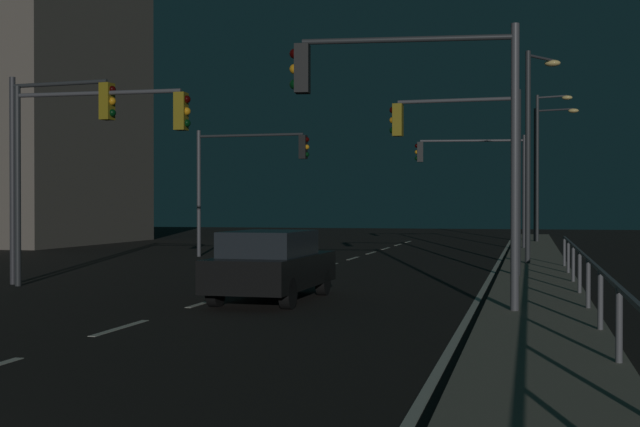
{
  "coord_description": "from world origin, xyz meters",
  "views": [
    {
      "loc": [
        6.92,
        -4.49,
        2.14
      ],
      "look_at": [
        0.68,
        20.73,
        1.89
      ],
      "focal_mm": 47.79,
      "sensor_mm": 36.0,
      "label": 1
    }
  ],
  "objects_px": {
    "traffic_light_far_left": "(247,166)",
    "traffic_light_mid_left": "(55,139)",
    "traffic_light_far_right": "(475,167)",
    "street_lamp_far_end": "(533,136)",
    "street_lamp_across_street": "(542,161)",
    "street_lamp_mid_block": "(542,154)",
    "traffic_light_mid_right": "(415,109)",
    "car": "(271,264)",
    "traffic_light_far_center": "(461,146)",
    "traffic_light_near_right": "(92,142)"
  },
  "relations": [
    {
      "from": "traffic_light_near_right",
      "to": "traffic_light_far_right",
      "type": "bearing_deg",
      "value": 67.97
    },
    {
      "from": "traffic_light_far_center",
      "to": "traffic_light_mid_right",
      "type": "height_order",
      "value": "traffic_light_mid_right"
    },
    {
      "from": "car",
      "to": "street_lamp_mid_block",
      "type": "xyz_separation_m",
      "value": [
        6.25,
        30.27,
        4.12
      ]
    },
    {
      "from": "traffic_light_mid_left",
      "to": "traffic_light_far_left",
      "type": "bearing_deg",
      "value": 85.85
    },
    {
      "from": "car",
      "to": "traffic_light_mid_left",
      "type": "xyz_separation_m",
      "value": [
        -6.63,
        2.02,
        3.08
      ]
    },
    {
      "from": "car",
      "to": "street_lamp_far_end",
      "type": "bearing_deg",
      "value": 65.16
    },
    {
      "from": "street_lamp_far_end",
      "to": "street_lamp_across_street",
      "type": "bearing_deg",
      "value": 88.2
    },
    {
      "from": "traffic_light_far_left",
      "to": "traffic_light_mid_left",
      "type": "xyz_separation_m",
      "value": [
        -0.94,
        -12.98,
        0.14
      ]
    },
    {
      "from": "traffic_light_far_right",
      "to": "traffic_light_mid_left",
      "type": "distance_m",
      "value": 22.85
    },
    {
      "from": "car",
      "to": "traffic_light_far_center",
      "type": "bearing_deg",
      "value": 61.63
    },
    {
      "from": "traffic_light_far_right",
      "to": "street_lamp_far_end",
      "type": "relative_size",
      "value": 0.73
    },
    {
      "from": "street_lamp_far_end",
      "to": "traffic_light_far_center",
      "type": "bearing_deg",
      "value": -110.22
    },
    {
      "from": "traffic_light_far_right",
      "to": "traffic_light_mid_right",
      "type": "distance_m",
      "value": 24.55
    },
    {
      "from": "traffic_light_far_left",
      "to": "street_lamp_across_street",
      "type": "distance_m",
      "value": 19.76
    },
    {
      "from": "traffic_light_far_left",
      "to": "traffic_light_mid_right",
      "type": "xyz_separation_m",
      "value": [
        9.14,
        -16.83,
        0.24
      ]
    },
    {
      "from": "traffic_light_far_right",
      "to": "traffic_light_mid_left",
      "type": "relative_size",
      "value": 0.95
    },
    {
      "from": "street_lamp_across_street",
      "to": "traffic_light_mid_right",
      "type": "bearing_deg",
      "value": -94.93
    },
    {
      "from": "traffic_light_far_left",
      "to": "street_lamp_mid_block",
      "type": "height_order",
      "value": "street_lamp_mid_block"
    },
    {
      "from": "car",
      "to": "street_lamp_across_street",
      "type": "xyz_separation_m",
      "value": [
        6.26,
        30.72,
        3.8
      ]
    },
    {
      "from": "car",
      "to": "street_lamp_far_end",
      "type": "relative_size",
      "value": 0.61
    },
    {
      "from": "traffic_light_mid_left",
      "to": "street_lamp_far_end",
      "type": "bearing_deg",
      "value": 39.79
    },
    {
      "from": "car",
      "to": "traffic_light_far_right",
      "type": "height_order",
      "value": "traffic_light_far_right"
    },
    {
      "from": "traffic_light_mid_left",
      "to": "street_lamp_across_street",
      "type": "distance_m",
      "value": 31.46
    },
    {
      "from": "traffic_light_far_center",
      "to": "traffic_light_mid_left",
      "type": "xyz_separation_m",
      "value": [
        -10.28,
        -4.74,
        0.03
      ]
    },
    {
      "from": "street_lamp_mid_block",
      "to": "car",
      "type": "bearing_deg",
      "value": -101.67
    },
    {
      "from": "traffic_light_near_right",
      "to": "street_lamp_mid_block",
      "type": "xyz_separation_m",
      "value": [
        11.64,
        28.47,
        1.16
      ]
    },
    {
      "from": "street_lamp_far_end",
      "to": "street_lamp_across_street",
      "type": "distance_m",
      "value": 18.45
    },
    {
      "from": "car",
      "to": "traffic_light_mid_right",
      "type": "distance_m",
      "value": 5.04
    },
    {
      "from": "traffic_light_mid_right",
      "to": "street_lamp_across_street",
      "type": "bearing_deg",
      "value": 85.07
    },
    {
      "from": "traffic_light_near_right",
      "to": "traffic_light_mid_right",
      "type": "distance_m",
      "value": 9.56
    },
    {
      "from": "traffic_light_near_right",
      "to": "street_lamp_mid_block",
      "type": "bearing_deg",
      "value": 67.76
    },
    {
      "from": "street_lamp_far_end",
      "to": "traffic_light_far_left",
      "type": "bearing_deg",
      "value": 166.53
    },
    {
      "from": "traffic_light_far_right",
      "to": "traffic_light_near_right",
      "type": "xyz_separation_m",
      "value": [
        -8.47,
        -20.92,
        -0.17
      ]
    },
    {
      "from": "car",
      "to": "traffic_light_near_right",
      "type": "xyz_separation_m",
      "value": [
        -5.4,
        1.79,
        2.96
      ]
    },
    {
      "from": "street_lamp_mid_block",
      "to": "street_lamp_across_street",
      "type": "height_order",
      "value": "street_lamp_mid_block"
    },
    {
      "from": "traffic_light_far_left",
      "to": "street_lamp_across_street",
      "type": "height_order",
      "value": "street_lamp_across_street"
    },
    {
      "from": "street_lamp_mid_block",
      "to": "street_lamp_far_end",
      "type": "distance_m",
      "value": 18.0
    },
    {
      "from": "traffic_light_near_right",
      "to": "traffic_light_mid_left",
      "type": "bearing_deg",
      "value": 169.38
    },
    {
      "from": "car",
      "to": "traffic_light_mid_left",
      "type": "relative_size",
      "value": 0.79
    },
    {
      "from": "car",
      "to": "traffic_light_near_right",
      "type": "distance_m",
      "value": 6.41
    },
    {
      "from": "traffic_light_far_left",
      "to": "traffic_light_mid_left",
      "type": "relative_size",
      "value": 0.94
    },
    {
      "from": "traffic_light_far_right",
      "to": "street_lamp_mid_block",
      "type": "xyz_separation_m",
      "value": [
        3.18,
        7.55,
        0.99
      ]
    },
    {
      "from": "traffic_light_far_right",
      "to": "street_lamp_far_end",
      "type": "bearing_deg",
      "value": -75.95
    },
    {
      "from": "traffic_light_far_right",
      "to": "street_lamp_across_street",
      "type": "bearing_deg",
      "value": 68.27
    },
    {
      "from": "street_lamp_across_street",
      "to": "traffic_light_near_right",
      "type": "bearing_deg",
      "value": -111.95
    },
    {
      "from": "traffic_light_mid_right",
      "to": "street_lamp_far_end",
      "type": "relative_size",
      "value": 0.74
    },
    {
      "from": "traffic_light_far_right",
      "to": "traffic_light_far_left",
      "type": "distance_m",
      "value": 11.67
    },
    {
      "from": "street_lamp_mid_block",
      "to": "street_lamp_far_end",
      "type": "xyz_separation_m",
      "value": [
        -0.57,
        -17.99,
        -0.41
      ]
    },
    {
      "from": "traffic_light_near_right",
      "to": "street_lamp_across_street",
      "type": "bearing_deg",
      "value": 68.05
    },
    {
      "from": "traffic_light_far_right",
      "to": "street_lamp_far_end",
      "type": "xyz_separation_m",
      "value": [
        2.61,
        -10.44,
        0.58
      ]
    }
  ]
}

